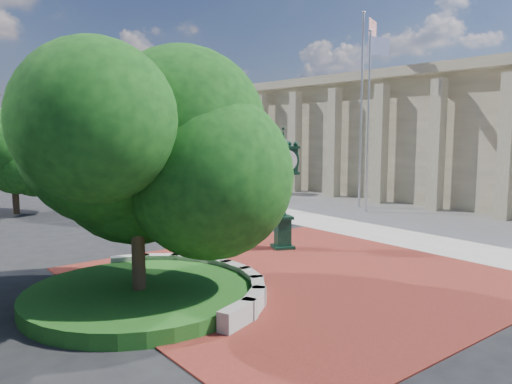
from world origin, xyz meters
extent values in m
plane|color=black|center=(0.00, 0.00, 0.00)|extent=(200.00, 200.00, 0.00)
cube|color=maroon|center=(0.00, -1.00, 0.02)|extent=(12.00, 12.00, 0.04)
cube|color=#9E9B93|center=(16.00, 10.00, 0.02)|extent=(20.00, 50.00, 0.04)
cube|color=#9E9B93|center=(-3.91, -3.01, 0.27)|extent=(1.29, 0.76, 0.54)
cube|color=#9E9B93|center=(-3.05, -2.54, 0.27)|extent=(1.20, 1.04, 0.54)
cube|color=#9E9B93|center=(-2.38, -1.84, 0.27)|extent=(1.00, 1.22, 0.54)
cube|color=#9E9B93|center=(-1.95, -0.96, 0.27)|extent=(0.71, 1.30, 0.54)
cube|color=#9E9B93|center=(-1.80, 0.00, 0.27)|extent=(0.35, 1.25, 0.54)
cube|color=#9E9B93|center=(-1.95, 0.96, 0.27)|extent=(0.71, 1.30, 0.54)
cube|color=#9E9B93|center=(-2.38, 1.84, 0.27)|extent=(1.00, 1.22, 0.54)
cube|color=#9E9B93|center=(-3.05, 2.54, 0.27)|extent=(1.20, 1.04, 0.54)
cube|color=#9E9B93|center=(-3.91, 3.01, 0.27)|extent=(1.29, 0.76, 0.54)
cylinder|color=#134314|center=(-5.00, 0.00, 0.20)|extent=(6.10, 6.10, 0.40)
cube|color=gray|center=(24.00, 12.00, 4.00)|extent=(15.00, 42.00, 8.00)
cube|color=gray|center=(24.00, 12.00, 8.30)|extent=(17.00, 44.00, 0.60)
cube|color=black|center=(16.80, 12.00, 4.00)|extent=(0.30, 40.00, 5.50)
cylinder|color=#9E9B93|center=(25.00, 70.00, 3.00)|extent=(1.80, 1.80, 6.00)
cylinder|color=#38281C|center=(-5.00, 0.00, 1.08)|extent=(0.36, 0.36, 2.17)
sphere|color=#103A11|center=(-5.00, 0.00, 3.73)|extent=(5.20, 5.20, 5.20)
cylinder|color=#38281C|center=(-4.00, 18.00, 0.96)|extent=(0.36, 0.36, 1.92)
sphere|color=#103A11|center=(-4.00, 18.00, 3.25)|extent=(4.40, 4.40, 4.40)
cube|color=black|center=(2.17, 2.30, 0.08)|extent=(1.04, 1.04, 0.16)
cube|color=black|center=(2.17, 2.30, 0.69)|extent=(0.71, 0.71, 1.09)
cube|color=black|center=(2.17, 2.30, 1.27)|extent=(0.91, 0.91, 0.12)
cylinder|color=black|center=(2.17, 2.30, 2.17)|extent=(0.17, 0.17, 1.69)
cube|color=black|center=(2.17, 2.30, 3.52)|extent=(1.17, 1.17, 0.89)
cylinder|color=white|center=(1.99, 1.87, 3.52)|extent=(0.75, 0.36, 0.79)
cylinder|color=white|center=(2.35, 2.73, 3.52)|extent=(0.75, 0.36, 0.79)
cylinder|color=white|center=(1.74, 2.48, 3.52)|extent=(0.36, 0.75, 0.79)
cylinder|color=white|center=(2.60, 2.12, 3.52)|extent=(0.36, 0.75, 0.79)
sphere|color=black|center=(2.17, 2.30, 4.13)|extent=(0.44, 0.44, 0.44)
cone|color=black|center=(2.17, 2.30, 4.46)|extent=(0.18, 0.18, 0.50)
imported|color=#530F0B|center=(2.04, 35.21, 0.68)|extent=(2.48, 4.23, 1.35)
cylinder|color=silver|center=(12.90, 7.47, 5.72)|extent=(0.14, 0.14, 11.44)
sphere|color=silver|center=(12.90, 7.47, 11.50)|extent=(0.21, 0.21, 0.21)
plane|color=red|center=(13.76, 7.47, 10.64)|extent=(1.57, 0.70, 1.72)
cylinder|color=silver|center=(11.89, 6.11, 5.04)|extent=(0.12, 0.12, 10.09)
sphere|color=silver|center=(11.89, 6.11, 10.14)|extent=(0.18, 0.18, 0.18)
plane|color=navy|center=(12.65, 6.11, 9.38)|extent=(1.48, 0.33, 1.51)
cylinder|color=slate|center=(4.82, 28.17, 4.98)|extent=(0.18, 0.18, 9.96)
cube|color=slate|center=(5.81, 28.27, 9.96)|extent=(2.00, 0.36, 0.13)
cube|color=slate|center=(6.69, 28.36, 9.85)|extent=(0.58, 0.33, 0.17)
cube|color=slate|center=(0.33, 41.90, 8.13)|extent=(0.49, 0.31, 0.14)
cylinder|color=#38281C|center=(12.99, 15.52, 0.60)|extent=(0.10, 0.10, 1.20)
sphere|color=#B2598C|center=(12.99, 15.52, 1.60)|extent=(1.20, 1.20, 1.20)
cylinder|color=#38281C|center=(12.17, 16.51, 0.60)|extent=(0.10, 0.10, 1.20)
sphere|color=#B2598C|center=(12.17, 16.51, 1.60)|extent=(1.20, 1.20, 1.20)
cylinder|color=#38281C|center=(13.13, 21.81, 0.60)|extent=(0.10, 0.10, 1.20)
sphere|color=#B2598C|center=(13.13, 21.81, 1.60)|extent=(1.20, 1.20, 1.20)
camera|label=1|loc=(-10.61, -12.18, 4.60)|focal=35.00mm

